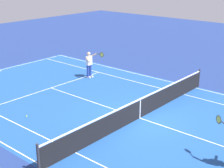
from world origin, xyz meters
TOP-DOWN VIEW (x-y plane):
  - ground_plane at (0.00, 0.00)m, footprint 60.00×60.00m
  - court_slab at (0.00, 0.00)m, footprint 24.20×11.40m
  - court_line_markings at (0.00, 0.00)m, footprint 23.85×11.05m
  - tennis_net at (0.00, 0.00)m, footprint 0.10×11.70m
  - tennis_player_near at (6.11, -2.93)m, footprint 1.05×0.78m
  - tennis_ball at (4.10, 3.36)m, footprint 0.07×0.07m

SIDE VIEW (x-z plane):
  - ground_plane at x=0.00m, z-range 0.00..0.00m
  - court_slab at x=0.00m, z-range 0.00..0.00m
  - court_line_markings at x=0.00m, z-range 0.00..0.01m
  - tennis_ball at x=4.10m, z-range 0.00..0.07m
  - tennis_net at x=0.00m, z-range -0.05..1.03m
  - tennis_player_near at x=6.11m, z-range 0.08..1.78m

